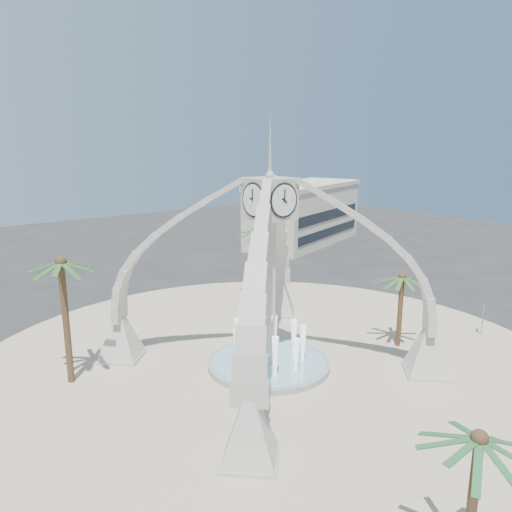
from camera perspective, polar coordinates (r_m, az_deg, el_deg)
ground at (r=33.52m, az=1.47°, el=-12.53°), size 140.00×140.00×0.00m
plaza at (r=33.51m, az=1.47°, el=-12.48°), size 40.00×40.00×0.06m
clock_tower at (r=31.27m, az=1.54°, el=-1.74°), size 17.94×17.94×16.30m
fountain at (r=33.40m, az=1.47°, el=-12.08°), size 8.00×8.00×3.62m
building_ne at (r=71.86m, az=5.49°, el=4.90°), size 21.87×14.17×8.60m
palm_east at (r=36.30m, az=16.38°, el=-2.37°), size 4.37×4.37×5.91m
palm_west at (r=31.07m, az=-21.41°, el=-0.88°), size 4.73×4.73×8.43m
palm_north at (r=45.06m, az=-0.02°, el=2.86°), size 4.97×4.97×7.37m
palm_south at (r=18.20m, az=24.17°, el=-18.70°), size 4.73×4.73×6.00m
street_sign at (r=41.50m, az=24.54°, el=-6.03°), size 0.83×0.38×2.43m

